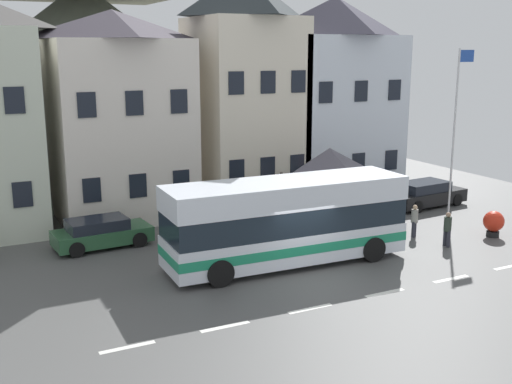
# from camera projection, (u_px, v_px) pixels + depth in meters

# --- Properties ---
(ground_plane) EXTENTS (40.00, 60.00, 0.07)m
(ground_plane) POSITION_uv_depth(u_px,v_px,m) (311.00, 278.00, 22.88)
(ground_plane) COLOR #50504F
(townhouse_01) EXTENTS (6.30, 6.68, 10.05)m
(townhouse_01) POSITION_uv_depth(u_px,v_px,m) (117.00, 115.00, 30.82)
(townhouse_01) COLOR silver
(townhouse_01) RESTS_ON ground_plane
(townhouse_02) EXTENTS (5.16, 5.58, 12.11)m
(townhouse_02) POSITION_uv_depth(u_px,v_px,m) (244.00, 90.00, 33.03)
(townhouse_02) COLOR beige
(townhouse_02) RESTS_ON ground_plane
(townhouse_03) EXTENTS (6.66, 5.23, 11.01)m
(townhouse_03) POSITION_uv_depth(u_px,v_px,m) (334.00, 97.00, 35.43)
(townhouse_03) COLOR silver
(townhouse_03) RESTS_ON ground_plane
(hilltop_castle) EXTENTS (34.68, 34.68, 22.46)m
(hilltop_castle) POSITION_uv_depth(u_px,v_px,m) (83.00, 62.00, 46.32)
(hilltop_castle) COLOR slate
(hilltop_castle) RESTS_ON ground_plane
(transit_bus) EXTENTS (9.64, 2.96, 3.31)m
(transit_bus) POSITION_uv_depth(u_px,v_px,m) (286.00, 222.00, 24.02)
(transit_bus) COLOR white
(transit_bus) RESTS_ON ground_plane
(bus_shelter) EXTENTS (3.60, 3.60, 3.70)m
(bus_shelter) POSITION_uv_depth(u_px,v_px,m) (329.00, 162.00, 29.09)
(bus_shelter) COLOR #473D33
(bus_shelter) RESTS_ON ground_plane
(parked_car_00) EXTENTS (4.60, 2.21, 1.35)m
(parked_car_00) POSITION_uv_depth(u_px,v_px,m) (425.00, 194.00, 33.15)
(parked_car_00) COLOR black
(parked_car_00) RESTS_ON ground_plane
(parked_car_01) EXTENTS (4.32, 1.84, 1.34)m
(parked_car_01) POSITION_uv_depth(u_px,v_px,m) (345.00, 200.00, 31.93)
(parked_car_01) COLOR silver
(parked_car_01) RESTS_ON ground_plane
(parked_car_03) EXTENTS (4.14, 2.10, 1.26)m
(parked_car_03) POSITION_uv_depth(u_px,v_px,m) (101.00, 233.00, 26.29)
(parked_car_03) COLOR #2B5937
(parked_car_03) RESTS_ON ground_plane
(pedestrian_00) EXTENTS (0.32, 0.36, 1.50)m
(pedestrian_00) POSITION_uv_depth(u_px,v_px,m) (447.00, 228.00, 26.33)
(pedestrian_00) COLOR #2D2D38
(pedestrian_00) RESTS_ON ground_plane
(pedestrian_01) EXTENTS (0.31, 0.37, 1.52)m
(pedestrian_01) POSITION_uv_depth(u_px,v_px,m) (394.00, 217.00, 28.09)
(pedestrian_01) COLOR black
(pedestrian_01) RESTS_ON ground_plane
(pedestrian_02) EXTENTS (0.32, 0.30, 1.47)m
(pedestrian_02) POSITION_uv_depth(u_px,v_px,m) (414.00, 220.00, 27.68)
(pedestrian_02) COLOR #2D2D38
(pedestrian_02) RESTS_ON ground_plane
(pedestrian_03) EXTENTS (0.31, 0.30, 1.47)m
(pedestrian_03) POSITION_uv_depth(u_px,v_px,m) (400.00, 210.00, 29.45)
(pedestrian_03) COLOR black
(pedestrian_03) RESTS_ON ground_plane
(public_bench) EXTENTS (1.56, 0.48, 0.87)m
(public_bench) POSITION_uv_depth(u_px,v_px,m) (324.00, 206.00, 31.41)
(public_bench) COLOR #33473D
(public_bench) RESTS_ON ground_plane
(flagpole) EXTENTS (0.95, 0.10, 8.22)m
(flagpole) POSITION_uv_depth(u_px,v_px,m) (456.00, 124.00, 29.86)
(flagpole) COLOR silver
(flagpole) RESTS_ON ground_plane
(harbour_buoy) EXTENTS (0.92, 0.92, 1.17)m
(harbour_buoy) POSITION_uv_depth(u_px,v_px,m) (494.00, 222.00, 27.74)
(harbour_buoy) COLOR black
(harbour_buoy) RESTS_ON ground_plane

